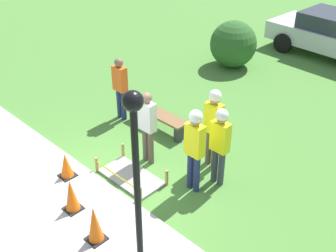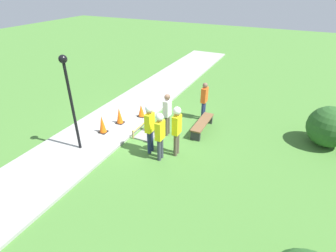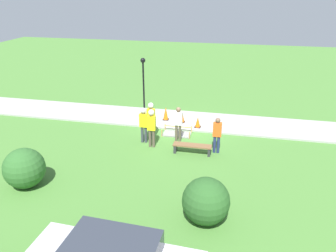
# 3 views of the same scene
# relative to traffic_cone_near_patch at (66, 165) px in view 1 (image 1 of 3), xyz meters

# --- Properties ---
(ground_plane) EXTENTS (60.00, 60.00, 0.00)m
(ground_plane) POSITION_rel_traffic_cone_near_patch_xyz_m (0.83, 0.48, -0.39)
(ground_plane) COLOR #477A33
(sidewalk) EXTENTS (28.00, 2.86, 0.10)m
(sidewalk) POSITION_rel_traffic_cone_near_patch_xyz_m (0.83, -0.95, -0.34)
(sidewalk) COLOR #9E9E99
(sidewalk) RESTS_ON ground_plane
(wet_concrete_patch) EXTENTS (1.52, 0.83, 0.39)m
(wet_concrete_patch) POSITION_rel_traffic_cone_near_patch_xyz_m (0.98, 1.02, -0.35)
(wet_concrete_patch) COLOR gray
(wet_concrete_patch) RESTS_ON ground_plane
(traffic_cone_near_patch) EXTENTS (0.34, 0.34, 0.59)m
(traffic_cone_near_patch) POSITION_rel_traffic_cone_near_patch_xyz_m (0.00, 0.00, 0.00)
(traffic_cone_near_patch) COLOR black
(traffic_cone_near_patch) RESTS_ON sidewalk
(traffic_cone_far_patch) EXTENTS (0.34, 0.34, 0.73)m
(traffic_cone_far_patch) POSITION_rel_traffic_cone_near_patch_xyz_m (0.98, -0.53, 0.07)
(traffic_cone_far_patch) COLOR black
(traffic_cone_far_patch) RESTS_ON sidewalk
(traffic_cone_sidewalk_edge) EXTENTS (0.34, 0.34, 0.78)m
(traffic_cone_sidewalk_edge) POSITION_rel_traffic_cone_near_patch_xyz_m (1.97, -0.70, 0.10)
(traffic_cone_sidewalk_edge) COLOR black
(traffic_cone_sidewalk_edge) RESTS_ON sidewalk
(park_bench) EXTENTS (1.82, 0.44, 0.46)m
(park_bench) POSITION_rel_traffic_cone_near_patch_xyz_m (-0.12, 2.97, -0.06)
(park_bench) COLOR #2D2D33
(park_bench) RESTS_ON ground_plane
(worker_supervisor) EXTENTS (0.40, 0.28, 1.96)m
(worker_supervisor) POSITION_rel_traffic_cone_near_patch_xyz_m (2.21, 1.72, 0.81)
(worker_supervisor) COLOR navy
(worker_supervisor) RESTS_ON ground_plane
(worker_assistant) EXTENTS (0.40, 0.28, 1.96)m
(worker_assistant) POSITION_rel_traffic_cone_near_patch_xyz_m (1.93, 2.67, 0.81)
(worker_assistant) COLOR brown
(worker_assistant) RESTS_ON ground_plane
(worker_trainee) EXTENTS (0.40, 0.27, 1.86)m
(worker_trainee) POSITION_rel_traffic_cone_near_patch_xyz_m (2.45, 2.26, 0.73)
(worker_trainee) COLOR #383D47
(worker_trainee) RESTS_ON ground_plane
(bystander_in_orange_shirt) EXTENTS (0.40, 0.23, 1.78)m
(bystander_in_orange_shirt) POSITION_rel_traffic_cone_near_patch_xyz_m (-1.22, 2.62, 0.62)
(bystander_in_orange_shirt) COLOR navy
(bystander_in_orange_shirt) RESTS_ON ground_plane
(bystander_in_gray_shirt) EXTENTS (0.40, 0.24, 1.82)m
(bystander_in_gray_shirt) POSITION_rel_traffic_cone_near_patch_xyz_m (0.79, 1.74, 0.65)
(bystander_in_gray_shirt) COLOR brown
(bystander_in_gray_shirt) RESTS_ON ground_plane
(lamppost_near) EXTENTS (0.28, 0.28, 3.56)m
(lamppost_near) POSITION_rel_traffic_cone_near_patch_xyz_m (3.28, -0.77, 2.07)
(lamppost_near) COLOR black
(lamppost_near) RESTS_ON sidewalk
(parked_car_silver) EXTENTS (4.69, 2.32, 1.57)m
(parked_car_silver) POSITION_rel_traffic_cone_near_patch_xyz_m (0.81, 10.97, 0.43)
(parked_car_silver) COLOR #BCBCC1
(parked_car_silver) RESTS_ON ground_plane
(shrub_rounded_mid) EXTENTS (1.60, 1.60, 1.60)m
(shrub_rounded_mid) POSITION_rel_traffic_cone_near_patch_xyz_m (-1.23, 7.67, 0.41)
(shrub_rounded_mid) COLOR #285623
(shrub_rounded_mid) RESTS_ON ground_plane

